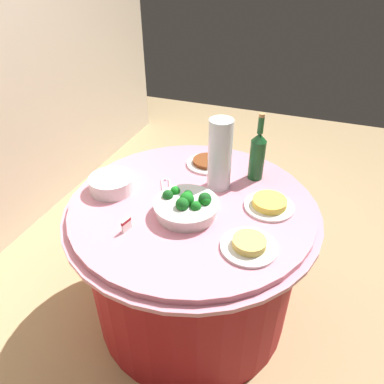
% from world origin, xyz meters
% --- Properties ---
extents(ground_plane, '(6.00, 6.00, 0.00)m').
position_xyz_m(ground_plane, '(0.00, 0.00, 0.00)').
color(ground_plane, tan).
extents(buffet_table, '(1.16, 1.16, 0.74)m').
position_xyz_m(buffet_table, '(0.00, 0.00, 0.38)').
color(buffet_table, maroon).
rests_on(buffet_table, ground_plane).
extents(broccoli_bowl, '(0.28, 0.28, 0.11)m').
position_xyz_m(broccoli_bowl, '(-0.09, -0.01, 0.78)').
color(broccoli_bowl, white).
rests_on(broccoli_bowl, buffet_table).
extents(plate_stack, '(0.21, 0.21, 0.07)m').
position_xyz_m(plate_stack, '(-0.05, 0.38, 0.78)').
color(plate_stack, white).
rests_on(plate_stack, buffet_table).
extents(wine_bottle, '(0.07, 0.07, 0.34)m').
position_xyz_m(wine_bottle, '(0.30, -0.22, 0.87)').
color(wine_bottle, '#164B20').
rests_on(wine_bottle, buffet_table).
extents(decorative_fruit_vase, '(0.11, 0.11, 0.34)m').
position_xyz_m(decorative_fruit_vase, '(0.16, -0.08, 0.89)').
color(decorative_fruit_vase, silver).
rests_on(decorative_fruit_vase, buffet_table).
extents(serving_tongs, '(0.16, 0.11, 0.01)m').
position_xyz_m(serving_tongs, '(0.05, 0.15, 0.74)').
color(serving_tongs, silver).
rests_on(serving_tongs, buffet_table).
extents(food_plate_noodles, '(0.22, 0.22, 0.04)m').
position_xyz_m(food_plate_noodles, '(-0.21, -0.31, 0.76)').
color(food_plate_noodles, white).
rests_on(food_plate_noodles, buffet_table).
extents(food_plate_stir_fry, '(0.22, 0.22, 0.03)m').
position_xyz_m(food_plate_stir_fry, '(0.33, 0.04, 0.75)').
color(food_plate_stir_fry, white).
rests_on(food_plate_stir_fry, buffet_table).
extents(food_plate_fried_egg, '(0.22, 0.22, 0.04)m').
position_xyz_m(food_plate_fried_egg, '(0.07, -0.33, 0.76)').
color(food_plate_fried_egg, white).
rests_on(food_plate_fried_egg, buffet_table).
extents(label_placard_front, '(0.05, 0.02, 0.05)m').
position_xyz_m(label_placard_front, '(-0.28, 0.18, 0.77)').
color(label_placard_front, white).
rests_on(label_placard_front, buffet_table).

